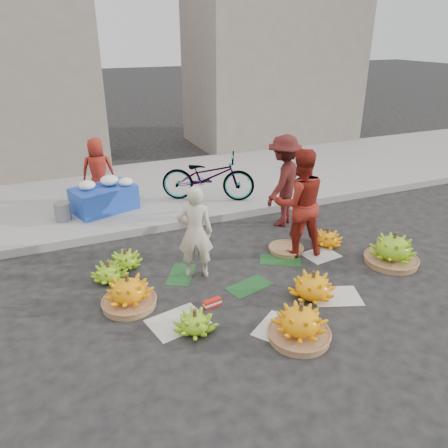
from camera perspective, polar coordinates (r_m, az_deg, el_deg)
name	(u,v)px	position (r m, az deg, el deg)	size (l,w,h in m)	color
ground	(249,278)	(6.54, 3.33, -7.09)	(80.00, 80.00, 0.00)	black
curb	(199,219)	(8.31, -3.32, 0.60)	(40.00, 0.25, 0.15)	gray
sidewalk	(168,187)	(10.19, -7.37, 4.85)	(40.00, 4.00, 0.12)	gray
building_right	(273,60)	(14.54, 6.37, 20.46)	(5.00, 3.00, 5.00)	gray
newspaper_scatter	(276,307)	(5.95, 6.78, -10.70)	(3.20, 1.80, 0.00)	silver
banana_leaves	(238,273)	(6.66, 1.80, -6.42)	(2.00, 1.00, 0.00)	#16421C
banana_bunch_0	(128,293)	(5.96, -12.39, -8.73)	(0.83, 0.83, 0.48)	brown
banana_bunch_1	(195,322)	(5.43, -3.80, -12.69)	(0.61, 0.61, 0.31)	#65A717
banana_bunch_2	(300,323)	(5.34, 9.88, -12.65)	(0.79, 0.79, 0.49)	brown
banana_bunch_3	(313,286)	(6.14, 11.52, -7.89)	(0.83, 0.83, 0.41)	#FFA60C
banana_bunch_4	(393,249)	(7.32, 21.17, -3.11)	(0.81, 0.81, 0.53)	brown
banana_bunch_5	(327,238)	(7.63, 13.32, -1.77)	(0.62, 0.62, 0.32)	#FFA60C
banana_bunch_6	(109,273)	(6.62, -14.83, -6.16)	(0.59, 0.59, 0.32)	#65A717
banana_bunch_7	(126,259)	(6.93, -12.73, -4.52)	(0.58, 0.58, 0.31)	#65A717
basket_spare	(286,249)	(7.35, 8.11, -3.27)	(0.56, 0.56, 0.06)	brown
incense_stack	(212,303)	(5.89, -1.55, -10.25)	(0.25, 0.08, 0.10)	red
vendor_cream	(195,233)	(6.29, -3.79, -1.12)	(0.52, 0.34, 1.41)	beige
vendor_red	(299,203)	(6.99, 9.80, 2.71)	(0.85, 0.66, 1.75)	#9E2618
man_striped	(283,181)	(8.08, 7.76, 5.58)	(1.10, 0.63, 1.70)	maroon
flower_table	(104,197)	(8.83, -15.36, 3.43)	(1.32, 1.04, 0.67)	#1B3FB0
grey_bucket	(63,212)	(8.63, -20.33, 1.52)	(0.30, 0.30, 0.34)	slate
flower_vendor	(98,171)	(9.18, -16.11, 6.71)	(0.65, 0.42, 1.33)	#9E2618
bicycle	(208,176)	(9.01, -2.10, 6.24)	(1.91, 0.67, 1.00)	gray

